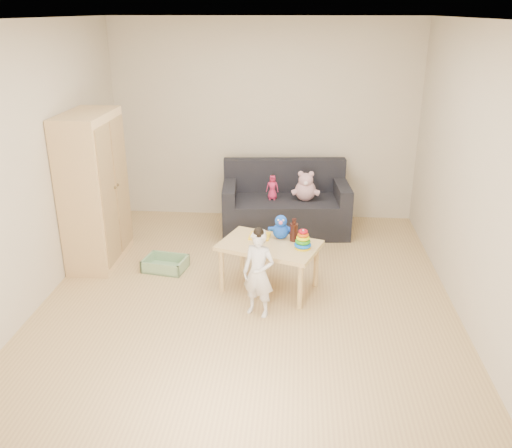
# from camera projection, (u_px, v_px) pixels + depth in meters

# --- Properties ---
(room) EXTENTS (4.50, 4.50, 4.50)m
(room) POSITION_uv_depth(u_px,v_px,m) (248.00, 169.00, 5.01)
(room) COLOR tan
(room) RESTS_ON ground
(wardrobe) EXTENTS (0.47, 0.93, 1.68)m
(wardrobe) POSITION_uv_depth(u_px,v_px,m) (94.00, 190.00, 5.90)
(wardrobe) COLOR #EDC082
(wardrobe) RESTS_ON ground
(sofa) EXTENTS (1.64, 0.92, 0.44)m
(sofa) POSITION_uv_depth(u_px,v_px,m) (285.00, 215.00, 6.93)
(sofa) COLOR black
(sofa) RESTS_ON ground
(play_table) EXTENTS (1.10, 0.89, 0.50)m
(play_table) POSITION_uv_depth(u_px,v_px,m) (269.00, 266.00, 5.47)
(play_table) COLOR #E4CA7D
(play_table) RESTS_ON ground
(storage_bin) EXTENTS (0.50, 0.41, 0.13)m
(storage_bin) POSITION_uv_depth(u_px,v_px,m) (165.00, 264.00, 5.95)
(storage_bin) COLOR #81AA7B
(storage_bin) RESTS_ON ground
(toddler) EXTENTS (0.36, 0.30, 0.83)m
(toddler) POSITION_uv_depth(u_px,v_px,m) (259.00, 274.00, 4.95)
(toddler) COLOR silver
(toddler) RESTS_ON ground
(pink_bear) EXTENTS (0.31, 0.28, 0.32)m
(pink_bear) POSITION_uv_depth(u_px,v_px,m) (306.00, 188.00, 6.73)
(pink_bear) COLOR #CD97A2
(pink_bear) RESTS_ON sofa
(doll) EXTENTS (0.16, 0.11, 0.31)m
(doll) POSITION_uv_depth(u_px,v_px,m) (272.00, 188.00, 6.76)
(doll) COLOR #D32757
(doll) RESTS_ON sofa
(ring_stacker) EXTENTS (0.17, 0.17, 0.19)m
(ring_stacker) POSITION_uv_depth(u_px,v_px,m) (303.00, 241.00, 5.25)
(ring_stacker) COLOR yellow
(ring_stacker) RESTS_ON play_table
(brown_bottle) EXTENTS (0.08, 0.08, 0.24)m
(brown_bottle) POSITION_uv_depth(u_px,v_px,m) (294.00, 231.00, 5.41)
(brown_bottle) COLOR black
(brown_bottle) RESTS_ON play_table
(blue_plush) EXTENTS (0.26, 0.25, 0.26)m
(blue_plush) POSITION_uv_depth(u_px,v_px,m) (281.00, 226.00, 5.46)
(blue_plush) COLOR blue
(blue_plush) RESTS_ON play_table
(wooden_figure) EXTENTS (0.06, 0.05, 0.11)m
(wooden_figure) POSITION_uv_depth(u_px,v_px,m) (258.00, 238.00, 5.36)
(wooden_figure) COLOR brown
(wooden_figure) RESTS_ON play_table
(yellow_book) EXTENTS (0.22, 0.22, 0.02)m
(yellow_book) POSITION_uv_depth(u_px,v_px,m) (260.00, 236.00, 5.54)
(yellow_book) COLOR yellow
(yellow_book) RESTS_ON play_table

